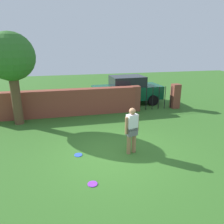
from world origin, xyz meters
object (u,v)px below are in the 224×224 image
(person, at_px, (132,129))
(frisbee_purple, at_px, (93,184))
(car, at_px, (127,90))
(frisbee_blue, at_px, (78,155))
(tree, at_px, (11,58))

(person, xyz_separation_m, frisbee_purple, (-1.56, -1.46, -0.89))
(car, distance_m, frisbee_blue, 7.00)
(tree, distance_m, frisbee_purple, 6.72)
(tree, xyz_separation_m, frisbee_purple, (2.70, -5.38, -2.99))
(tree, relative_size, frisbee_purple, 15.31)
(person, distance_m, frisbee_purple, 2.31)
(tree, xyz_separation_m, frisbee_blue, (2.45, -3.69, -2.99))
(tree, bearing_deg, person, -42.65)
(person, bearing_deg, frisbee_purple, 25.68)
(tree, height_order, frisbee_purple, tree)
(person, relative_size, frisbee_blue, 6.00)
(car, bearing_deg, person, -108.39)
(tree, height_order, car, tree)
(person, relative_size, frisbee_purple, 6.00)
(car, bearing_deg, frisbee_blue, -123.45)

